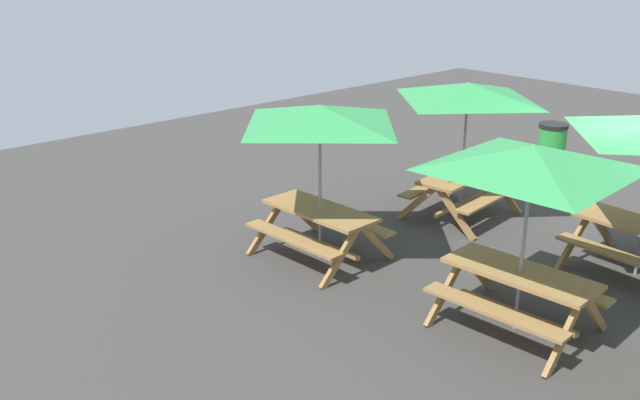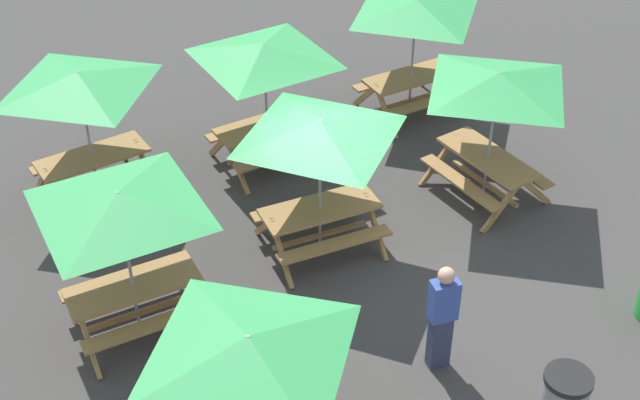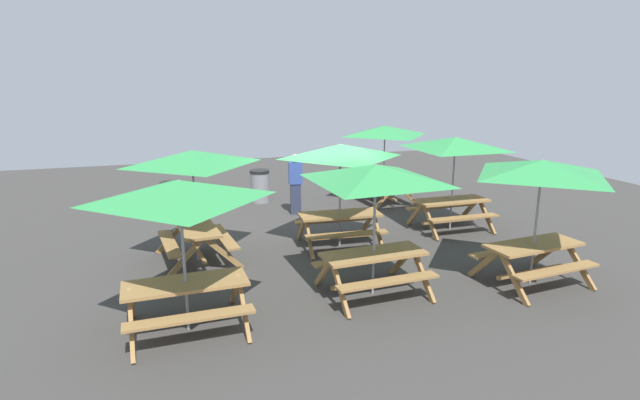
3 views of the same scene
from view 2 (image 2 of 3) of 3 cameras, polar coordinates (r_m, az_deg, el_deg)
name	(u,v)px [view 2 (image 2 of 3)]	position (r m, az deg, el deg)	size (l,w,h in m)	color
ground_plane	(343,253)	(13.81, 1.47, -3.39)	(24.92, 24.92, 0.00)	#3D3A38
picnic_table_0	(320,139)	(12.75, 0.00, 3.94)	(2.12, 2.12, 2.34)	olive
picnic_table_1	(121,212)	(11.60, -12.64, -0.76)	(2.83, 2.83, 2.34)	olive
picnic_table_2	(415,15)	(16.50, 6.12, 11.67)	(2.07, 2.07, 2.34)	olive
picnic_table_3	(497,90)	(14.23, 11.26, 6.90)	(2.20, 2.20, 2.34)	olive
picnic_table_4	(264,61)	(14.86, -3.58, 8.89)	(2.82, 2.82, 2.34)	olive
picnic_table_5	(249,357)	(9.47, -4.55, -10.00)	(2.15, 2.15, 2.34)	olive
picnic_table_6	(80,90)	(14.47, -15.11, 6.83)	(2.18, 2.18, 2.34)	olive
person_standing	(442,315)	(11.58, 7.82, -7.33)	(0.39, 0.27, 1.67)	#2D334C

